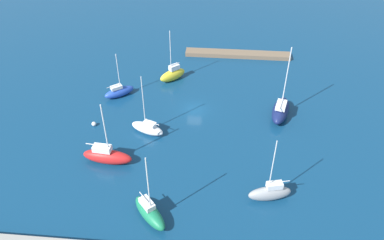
{
  "coord_description": "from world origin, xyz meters",
  "views": [
    {
      "loc": [
        -4.37,
        53.44,
        39.74
      ],
      "look_at": [
        0.0,
        4.94,
        1.5
      ],
      "focal_mm": 35.98,
      "sensor_mm": 36.0,
      "label": 1
    }
  ],
  "objects_px": {
    "sailboat_green_lone_north": "(150,212)",
    "sailboat_navy_outer_mooring": "(281,110)",
    "sailboat_white_center_basin": "(147,128)",
    "sailboat_red_west_end": "(107,156)",
    "sailboat_gray_along_channel": "(270,193)",
    "mooring_buoy_white": "(94,124)",
    "sailboat_blue_east_end": "(119,92)",
    "pier_dock": "(238,54)",
    "sailboat_yellow_lone_south": "(173,74)"
  },
  "relations": [
    {
      "from": "sailboat_green_lone_north",
      "to": "sailboat_navy_outer_mooring",
      "type": "height_order",
      "value": "sailboat_navy_outer_mooring"
    },
    {
      "from": "sailboat_white_center_basin",
      "to": "sailboat_red_west_end",
      "type": "bearing_deg",
      "value": 79.57
    },
    {
      "from": "sailboat_green_lone_north",
      "to": "sailboat_gray_along_channel",
      "type": "xyz_separation_m",
      "value": [
        -15.19,
        -4.46,
        0.12
      ]
    },
    {
      "from": "sailboat_green_lone_north",
      "to": "mooring_buoy_white",
      "type": "distance_m",
      "value": 21.43
    },
    {
      "from": "sailboat_white_center_basin",
      "to": "mooring_buoy_white",
      "type": "distance_m",
      "value": 9.15
    },
    {
      "from": "sailboat_red_west_end",
      "to": "sailboat_navy_outer_mooring",
      "type": "distance_m",
      "value": 29.36
    },
    {
      "from": "sailboat_blue_east_end",
      "to": "mooring_buoy_white",
      "type": "bearing_deg",
      "value": -141.06
    },
    {
      "from": "sailboat_red_west_end",
      "to": "pier_dock",
      "type": "bearing_deg",
      "value": 65.22
    },
    {
      "from": "sailboat_navy_outer_mooring",
      "to": "sailboat_blue_east_end",
      "type": "bearing_deg",
      "value": 97.61
    },
    {
      "from": "sailboat_blue_east_end",
      "to": "sailboat_yellow_lone_south",
      "type": "height_order",
      "value": "sailboat_yellow_lone_south"
    },
    {
      "from": "sailboat_red_west_end",
      "to": "sailboat_blue_east_end",
      "type": "bearing_deg",
      "value": 102.38
    },
    {
      "from": "pier_dock",
      "to": "sailboat_blue_east_end",
      "type": "xyz_separation_m",
      "value": [
        21.39,
        17.01,
        0.55
      ]
    },
    {
      "from": "sailboat_yellow_lone_south",
      "to": "mooring_buoy_white",
      "type": "distance_m",
      "value": 18.78
    },
    {
      "from": "sailboat_white_center_basin",
      "to": "sailboat_gray_along_channel",
      "type": "xyz_separation_m",
      "value": [
        -18.51,
        12.11,
        0.29
      ]
    },
    {
      "from": "sailboat_gray_along_channel",
      "to": "sailboat_blue_east_end",
      "type": "bearing_deg",
      "value": -53.64
    },
    {
      "from": "pier_dock",
      "to": "sailboat_blue_east_end",
      "type": "height_order",
      "value": "sailboat_blue_east_end"
    },
    {
      "from": "sailboat_red_west_end",
      "to": "sailboat_yellow_lone_south",
      "type": "bearing_deg",
      "value": 78.7
    },
    {
      "from": "sailboat_gray_along_channel",
      "to": "pier_dock",
      "type": "bearing_deg",
      "value": -97.04
    },
    {
      "from": "sailboat_green_lone_north",
      "to": "mooring_buoy_white",
      "type": "relative_size",
      "value": 14.49
    },
    {
      "from": "sailboat_blue_east_end",
      "to": "mooring_buoy_white",
      "type": "distance_m",
      "value": 9.11
    },
    {
      "from": "sailboat_red_west_end",
      "to": "sailboat_navy_outer_mooring",
      "type": "bearing_deg",
      "value": 31.79
    },
    {
      "from": "sailboat_white_center_basin",
      "to": "sailboat_red_west_end",
      "type": "xyz_separation_m",
      "value": [
        4.59,
        7.23,
        0.32
      ]
    },
    {
      "from": "sailboat_yellow_lone_south",
      "to": "sailboat_red_west_end",
      "type": "bearing_deg",
      "value": 32.24
    },
    {
      "from": "sailboat_white_center_basin",
      "to": "sailboat_blue_east_end",
      "type": "xyz_separation_m",
      "value": [
        6.94,
        -9.72,
        0.05
      ]
    },
    {
      "from": "sailboat_green_lone_north",
      "to": "sailboat_gray_along_channel",
      "type": "relative_size",
      "value": 1.04
    },
    {
      "from": "sailboat_green_lone_north",
      "to": "mooring_buoy_white",
      "type": "bearing_deg",
      "value": 173.97
    },
    {
      "from": "pier_dock",
      "to": "mooring_buoy_white",
      "type": "distance_m",
      "value": 34.95
    },
    {
      "from": "pier_dock",
      "to": "sailboat_gray_along_channel",
      "type": "relative_size",
      "value": 2.15
    },
    {
      "from": "sailboat_green_lone_north",
      "to": "sailboat_gray_along_channel",
      "type": "bearing_deg",
      "value": 64.93
    },
    {
      "from": "sailboat_navy_outer_mooring",
      "to": "mooring_buoy_white",
      "type": "relative_size",
      "value": 17.31
    },
    {
      "from": "sailboat_navy_outer_mooring",
      "to": "sailboat_gray_along_channel",
      "type": "relative_size",
      "value": 1.25
    },
    {
      "from": "sailboat_blue_east_end",
      "to": "sailboat_green_lone_north",
      "type": "bearing_deg",
      "value": -106.09
    },
    {
      "from": "sailboat_blue_east_end",
      "to": "sailboat_gray_along_channel",
      "type": "bearing_deg",
      "value": -78.04
    },
    {
      "from": "pier_dock",
      "to": "sailboat_green_lone_north",
      "type": "relative_size",
      "value": 2.06
    },
    {
      "from": "pier_dock",
      "to": "sailboat_blue_east_end",
      "type": "bearing_deg",
      "value": 38.5
    },
    {
      "from": "sailboat_blue_east_end",
      "to": "sailboat_gray_along_channel",
      "type": "xyz_separation_m",
      "value": [
        -25.45,
        21.83,
        0.24
      ]
    },
    {
      "from": "sailboat_white_center_basin",
      "to": "mooring_buoy_white",
      "type": "relative_size",
      "value": 14.09
    },
    {
      "from": "sailboat_red_west_end",
      "to": "mooring_buoy_white",
      "type": "distance_m",
      "value": 9.32
    },
    {
      "from": "sailboat_white_center_basin",
      "to": "sailboat_gray_along_channel",
      "type": "distance_m",
      "value": 22.12
    },
    {
      "from": "sailboat_blue_east_end",
      "to": "sailboat_gray_along_channel",
      "type": "distance_m",
      "value": 33.53
    },
    {
      "from": "pier_dock",
      "to": "sailboat_yellow_lone_south",
      "type": "xyz_separation_m",
      "value": [
        12.46,
        10.7,
        0.83
      ]
    },
    {
      "from": "sailboat_white_center_basin",
      "to": "sailboat_gray_along_channel",
      "type": "bearing_deg",
      "value": 168.8
    },
    {
      "from": "pier_dock",
      "to": "sailboat_gray_along_channel",
      "type": "distance_m",
      "value": 39.06
    },
    {
      "from": "sailboat_navy_outer_mooring",
      "to": "sailboat_green_lone_north",
      "type": "bearing_deg",
      "value": 156.04
    },
    {
      "from": "pier_dock",
      "to": "sailboat_green_lone_north",
      "type": "bearing_deg",
      "value": 75.59
    },
    {
      "from": "sailboat_blue_east_end",
      "to": "sailboat_gray_along_channel",
      "type": "height_order",
      "value": "sailboat_gray_along_channel"
    },
    {
      "from": "sailboat_navy_outer_mooring",
      "to": "mooring_buoy_white",
      "type": "bearing_deg",
      "value": 114.51
    },
    {
      "from": "sailboat_red_west_end",
      "to": "sailboat_green_lone_north",
      "type": "height_order",
      "value": "sailboat_green_lone_north"
    },
    {
      "from": "sailboat_white_center_basin",
      "to": "sailboat_green_lone_north",
      "type": "height_order",
      "value": "sailboat_green_lone_north"
    },
    {
      "from": "sailboat_yellow_lone_south",
      "to": "sailboat_gray_along_channel",
      "type": "bearing_deg",
      "value": 78.45
    }
  ]
}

